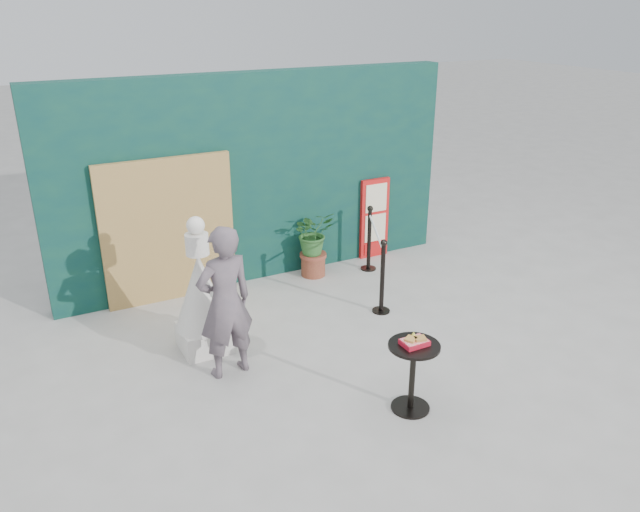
% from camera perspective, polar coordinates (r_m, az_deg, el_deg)
% --- Properties ---
extents(ground, '(60.00, 60.00, 0.00)m').
position_cam_1_polar(ground, '(7.14, 4.54, -10.74)').
color(ground, '#ADAAA5').
rests_on(ground, ground).
extents(back_wall, '(6.00, 0.30, 3.00)m').
position_cam_1_polar(back_wall, '(9.12, -5.72, 7.06)').
color(back_wall, '#0A3031').
rests_on(back_wall, ground).
extents(bamboo_fence, '(1.80, 0.08, 2.00)m').
position_cam_1_polar(bamboo_fence, '(8.67, -13.65, 2.25)').
color(bamboo_fence, tan).
rests_on(bamboo_fence, ground).
extents(woman, '(0.68, 0.49, 1.75)m').
position_cam_1_polar(woman, '(6.80, -8.67, -4.23)').
color(woman, '#64565D').
rests_on(woman, ground).
extents(menu_board, '(0.50, 0.07, 1.30)m').
position_cam_1_polar(menu_board, '(10.03, 5.00, 3.45)').
color(menu_board, red).
rests_on(menu_board, ground).
extents(statue, '(0.65, 0.65, 1.68)m').
position_cam_1_polar(statue, '(7.40, -10.80, -3.74)').
color(statue, white).
rests_on(statue, ground).
extents(cafe_table, '(0.52, 0.52, 0.75)m').
position_cam_1_polar(cafe_table, '(6.39, 8.49, -9.97)').
color(cafe_table, black).
rests_on(cafe_table, ground).
extents(food_basket, '(0.26, 0.19, 0.11)m').
position_cam_1_polar(food_basket, '(6.25, 8.64, -7.71)').
color(food_basket, red).
rests_on(food_basket, cafe_table).
extents(planter, '(0.60, 0.52, 1.02)m').
position_cam_1_polar(planter, '(9.30, -0.64, 1.60)').
color(planter, brown).
rests_on(planter, ground).
extents(stanchion_barrier, '(0.84, 1.54, 1.03)m').
position_cam_1_polar(stanchion_barrier, '(8.91, 5.08, -0.11)').
color(stanchion_barrier, black).
rests_on(stanchion_barrier, ground).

